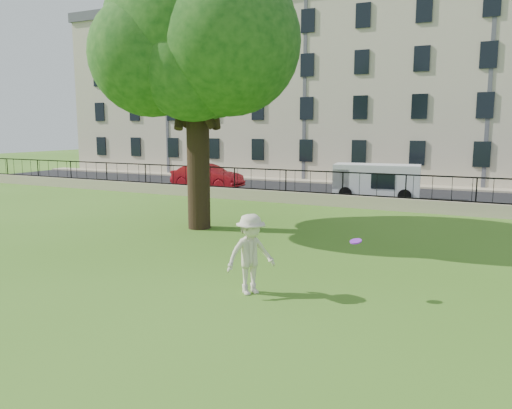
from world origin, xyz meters
The scene contains 11 objects.
ground centered at (0.00, 0.00, 0.00)m, with size 120.00×120.00×0.00m, color #3D6F1A.
retaining_wall centered at (0.00, 12.00, 0.30)m, with size 50.00×0.40×0.60m, color tan.
iron_railing centered at (0.00, 12.00, 1.15)m, with size 50.00×0.05×1.13m.
street centered at (0.00, 16.70, 0.01)m, with size 60.00×9.00×0.01m, color black.
sidewalk centered at (0.00, 21.90, 0.06)m, with size 60.00×1.40×0.12m, color tan.
building_row centered at (0.00, 27.57, 6.92)m, with size 56.40×10.40×13.80m.
tree centered at (-3.63, 4.55, 7.28)m, with size 8.52×6.75×10.83m.
man centered at (1.74, -1.54, 0.95)m, with size 1.23×0.71×1.90m, color beige.
frisbee centered at (4.00, -0.74, 1.32)m, with size 0.27×0.27×0.03m, color purple.
red_sedan centered at (-9.81, 15.40, 0.77)m, with size 1.63×4.67×1.54m, color red.
white_van centered at (0.90, 15.40, 0.94)m, with size 4.50×1.75×1.89m, color silver.
Camera 1 is at (6.78, -11.63, 3.88)m, focal length 35.00 mm.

